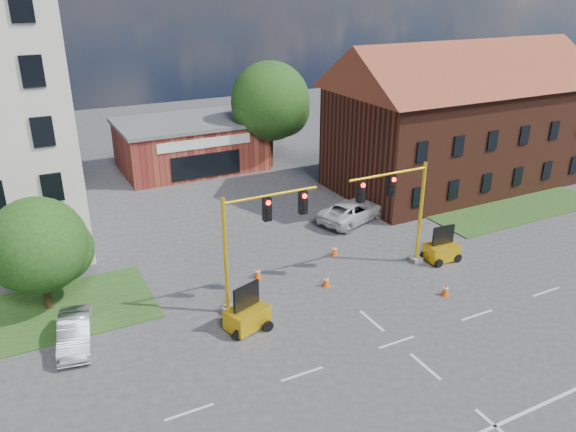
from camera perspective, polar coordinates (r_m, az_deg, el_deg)
The scene contains 17 objects.
ground at distance 27.15m, azimuth 10.99°, elevation -12.47°, with size 120.00×120.00×0.00m, color #3E3E40.
grass_verge_ne at distance 44.35m, azimuth 22.44°, elevation 0.57°, with size 14.00×4.00×0.08m, color #264A1B.
lane_markings at distance 25.37m, azimuth 15.27°, elevation -15.75°, with size 60.00×36.00×0.01m, color silver, non-canonical shape.
brick_shop at distance 50.93m, azimuth -9.90°, elevation 7.23°, with size 12.40×8.40×4.30m.
townhouse_row at distance 47.26m, azimuth 17.15°, elevation 10.09°, with size 21.00×11.00×11.50m.
tree_large at distance 49.94m, azimuth -1.48°, elevation 11.35°, with size 7.22×6.88×9.32m.
tree_nw_front at distance 30.10m, azimuth -23.57°, elevation -2.86°, with size 5.03×4.79×5.98m.
signal_mast_west at distance 27.64m, azimuth -3.25°, elevation -1.99°, with size 5.30×0.60×6.20m.
signal_mast_east at distance 31.88m, azimuth 11.18°, elevation 1.04°, with size 5.30×0.60×6.20m.
trailer_west at distance 27.32m, azimuth -4.19°, elevation -10.03°, with size 2.30×1.90×2.25m.
trailer_east at distance 34.74m, azimuth 15.33°, elevation -3.36°, with size 1.96×1.39×2.13m.
cone_a at distance 30.96m, azimuth 3.91°, elevation -6.57°, with size 0.40×0.40×0.70m.
cone_b at distance 31.72m, azimuth -3.07°, elevation -5.78°, with size 0.40×0.40×0.70m.
cone_c at distance 31.21m, azimuth 15.73°, elevation -7.20°, with size 0.40×0.40×0.70m.
cone_d at distance 34.36m, azimuth 4.75°, elevation -3.48°, with size 0.40×0.40×0.70m.
pickup_white at distance 39.17m, azimuth 6.55°, elevation 0.51°, with size 2.50×5.43×1.51m, color silver.
sedan_silver_front at distance 27.90m, azimuth -20.81°, elevation -10.99°, with size 1.40×4.02×1.33m, color #B9BCC2.
Camera 1 is at (-14.46, -17.01, 15.44)m, focal length 35.00 mm.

